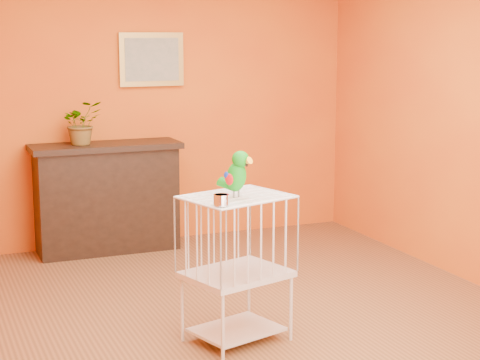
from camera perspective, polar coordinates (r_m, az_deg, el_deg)
name	(u,v)px	position (r m, az deg, el deg)	size (l,w,h in m)	color
ground	(242,312)	(5.90, 0.13, -9.36)	(4.50, 4.50, 0.00)	brown
room_shell	(242,94)	(5.57, 0.13, 6.16)	(4.50, 4.50, 4.50)	#D36213
console_cabinet	(107,197)	(7.47, -9.45, -1.24)	(1.36, 0.49, 1.01)	black
potted_plant	(80,127)	(7.38, -11.28, 3.71)	(0.35, 0.39, 0.31)	#26722D
framed_picture	(152,59)	(7.65, -6.30, 8.52)	(0.62, 0.04, 0.50)	#AE8D3E
birdcage	(237,267)	(5.22, -0.25, -6.19)	(0.74, 0.64, 0.97)	beige
feed_cup	(221,200)	(4.81, -1.35, -1.42)	(0.10, 0.10, 0.07)	silver
parrot	(237,173)	(5.05, -0.25, 0.47)	(0.19, 0.26, 0.30)	#59544C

